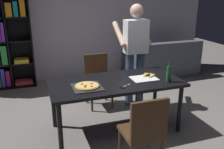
# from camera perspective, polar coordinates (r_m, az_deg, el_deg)

# --- Properties ---
(ground_plane) EXTENTS (12.00, 12.00, 0.00)m
(ground_plane) POSITION_cam_1_polar(r_m,az_deg,el_deg) (3.75, 0.76, -12.39)
(ground_plane) COLOR gray
(back_wall) EXTENTS (6.40, 0.10, 2.80)m
(back_wall) POSITION_cam_1_polar(r_m,az_deg,el_deg) (5.75, -8.18, 13.10)
(back_wall) COLOR #BCB7C6
(back_wall) RESTS_ON ground_plane
(dining_table) EXTENTS (1.83, 0.88, 0.75)m
(dining_table) POSITION_cam_1_polar(r_m,az_deg,el_deg) (3.45, 0.81, -2.66)
(dining_table) COLOR black
(dining_table) RESTS_ON ground_plane
(chair_near_camera) EXTENTS (0.42, 0.42, 0.90)m
(chair_near_camera) POSITION_cam_1_polar(r_m,az_deg,el_deg) (2.76, 7.47, -12.48)
(chair_near_camera) COLOR #472D19
(chair_near_camera) RESTS_ON ground_plane
(chair_far_side) EXTENTS (0.42, 0.42, 0.90)m
(chair_far_side) POSITION_cam_1_polar(r_m,az_deg,el_deg) (4.33, -3.34, -0.54)
(chair_far_side) COLOR #472D19
(chair_far_side) RESTS_ON ground_plane
(couch) EXTENTS (1.71, 0.86, 0.85)m
(couch) POSITION_cam_1_polar(r_m,az_deg,el_deg) (6.06, 11.43, 2.61)
(couch) COLOR #4C515B
(couch) RESTS_ON ground_plane
(person_serving_pizza) EXTENTS (0.55, 0.54, 1.75)m
(person_serving_pizza) POSITION_cam_1_polar(r_m,az_deg,el_deg) (4.20, 5.36, 5.70)
(person_serving_pizza) COLOR #38476B
(person_serving_pizza) RESTS_ON ground_plane
(pepperoni_pizza_on_tray) EXTENTS (0.38, 0.38, 0.04)m
(pepperoni_pizza_on_tray) POSITION_cam_1_polar(r_m,az_deg,el_deg) (3.21, -5.78, -2.73)
(pepperoni_pizza_on_tray) COLOR #2D2D33
(pepperoni_pizza_on_tray) RESTS_ON dining_table
(pizza_slices_on_towel) EXTENTS (0.38, 0.30, 0.03)m
(pizza_slices_on_towel) POSITION_cam_1_polar(r_m,az_deg,el_deg) (3.58, 7.78, -0.64)
(pizza_slices_on_towel) COLOR white
(pizza_slices_on_towel) RESTS_ON dining_table
(wine_bottle) EXTENTS (0.07, 0.07, 0.32)m
(wine_bottle) POSITION_cam_1_polar(r_m,az_deg,el_deg) (3.45, 13.01, 0.23)
(wine_bottle) COLOR #194723
(wine_bottle) RESTS_ON dining_table
(kitchen_scissors) EXTENTS (0.19, 0.14, 0.01)m
(kitchen_scissors) POSITION_cam_1_polar(r_m,az_deg,el_deg) (3.21, 2.72, -2.85)
(kitchen_scissors) COLOR silver
(kitchen_scissors) RESTS_ON dining_table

